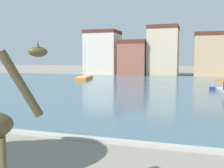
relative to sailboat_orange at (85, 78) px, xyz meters
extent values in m
cube|color=#476675|center=(13.18, -8.94, -0.28)|extent=(85.54, 43.89, 0.25)
cube|color=#ADA89E|center=(13.18, -31.14, -0.34)|extent=(85.54, 0.50, 0.12)
cylinder|color=#4C4228|center=(14.08, -36.75, 2.72)|extent=(0.90, 0.82, 1.64)
ellipsoid|color=#4C4228|center=(14.39, -36.48, 3.49)|extent=(0.50, 0.48, 0.24)
cone|color=#4C4228|center=(14.35, -36.43, 3.68)|extent=(0.05, 0.05, 0.14)
cone|color=#4C4228|center=(14.43, -36.53, 3.68)|extent=(0.05, 0.05, 0.14)
cube|color=orange|center=(0.12, -0.64, -0.05)|extent=(3.02, 6.60, 0.70)
ellipsoid|color=orange|center=(-0.45, 2.33, -0.05)|extent=(2.06, 2.50, 0.66)
cube|color=#E2A56E|center=(0.12, -0.64, 0.33)|extent=(2.96, 6.47, 0.06)
cylinder|color=silver|center=(0.03, -0.17, 3.39)|extent=(0.12, 0.12, 6.18)
cylinder|color=silver|center=(0.24, -1.27, 1.20)|extent=(0.50, 2.20, 0.08)
cube|color=beige|center=(-3.07, 18.29, 4.51)|extent=(7.71, 7.19, 9.82)
cube|color=#51281E|center=(-3.07, 18.29, 9.82)|extent=(7.87, 7.34, 0.80)
cube|color=#8E5142|center=(5.28, 15.57, 3.16)|extent=(6.04, 6.80, 7.12)
cube|color=#51281E|center=(5.28, 15.57, 7.12)|extent=(6.17, 6.93, 0.80)
cube|color=#C6B293|center=(11.71, 17.24, 4.71)|extent=(6.46, 7.63, 10.21)
cube|color=#51281E|center=(11.71, 17.24, 10.21)|extent=(6.59, 7.78, 0.80)
cube|color=tan|center=(22.81, 18.73, 3.94)|extent=(8.95, 6.44, 8.68)
cube|color=#51281E|center=(22.81, 18.73, 8.68)|extent=(9.12, 6.57, 0.80)
camera|label=1|loc=(17.92, -41.89, 3.31)|focal=41.36mm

